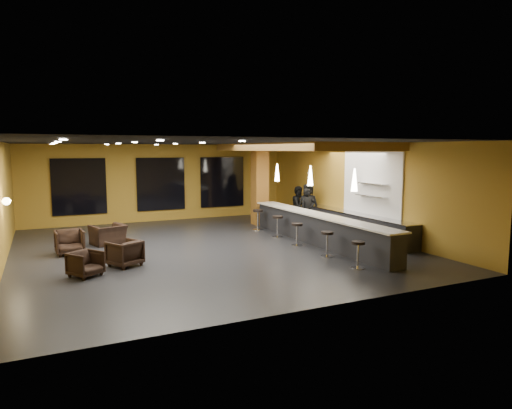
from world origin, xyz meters
name	(u,v)px	position (x,y,z in m)	size (l,w,h in m)	color
floor	(208,249)	(0.00, 0.00, -0.05)	(12.00, 13.00, 0.10)	black
ceiling	(207,141)	(0.00, 0.00, 3.55)	(12.00, 13.00, 0.10)	black
wall_back	(160,183)	(0.00, 6.55, 1.75)	(12.00, 0.10, 3.50)	olive
wall_front	(316,225)	(0.00, -6.55, 1.75)	(12.00, 0.10, 3.50)	olive
wall_right	(356,189)	(6.05, 0.00, 1.75)	(0.10, 13.00, 3.50)	olive
wood_soffit	(298,147)	(4.00, 1.00, 3.36)	(3.60, 8.00, 0.28)	olive
window_left	(79,187)	(-3.50, 6.44, 1.70)	(2.20, 0.06, 2.40)	black
window_center	(161,184)	(0.00, 6.44, 1.70)	(2.20, 0.06, 2.40)	black
window_right	(222,182)	(3.00, 6.44, 1.70)	(2.20, 0.06, 2.40)	black
tile_backsplash	(371,184)	(5.96, -1.00, 2.00)	(0.06, 3.20, 2.40)	white
bar_counter	(317,230)	(3.65, -1.00, 0.50)	(0.60, 8.00, 1.00)	black
bar_top	(318,215)	(3.65, -1.00, 1.02)	(0.78, 8.10, 0.05)	silver
prep_counter	(355,225)	(5.65, -0.50, 0.43)	(0.70, 6.00, 0.86)	black
prep_top	(355,213)	(5.65, -0.50, 0.89)	(0.72, 6.00, 0.03)	silver
wall_shelf_lower	(372,196)	(5.82, -1.20, 1.60)	(0.30, 1.50, 0.03)	silver
wall_shelf_upper	(372,184)	(5.82, -1.20, 2.05)	(0.30, 1.50, 0.03)	silver
column	(260,185)	(3.65, 3.60, 1.75)	(0.60, 0.60, 3.50)	brown
wall_sconce	(6,201)	(-5.88, 0.50, 1.80)	(0.22, 0.22, 0.22)	#FFE5B2
pendant_0	(354,180)	(3.65, -3.00, 2.35)	(0.20, 0.20, 0.70)	white
pendant_1	(310,176)	(3.65, -0.50, 2.35)	(0.20, 0.20, 0.70)	white
pendant_2	(277,172)	(3.65, 2.00, 2.35)	(0.20, 0.20, 0.70)	white
staff_a	(308,210)	(4.72, 1.38, 0.86)	(0.62, 0.41, 1.71)	black
staff_b	(299,206)	(5.00, 2.53, 0.85)	(0.83, 0.65, 1.71)	black
staff_c	(308,205)	(5.25, 2.21, 0.92)	(0.90, 0.58, 1.83)	black
armchair_a	(86,264)	(-4.02, -1.92, 0.33)	(0.70, 0.72, 0.66)	black
armchair_b	(125,253)	(-2.93, -1.27, 0.37)	(0.79, 0.81, 0.74)	black
armchair_c	(70,242)	(-4.24, 0.96, 0.38)	(0.82, 0.85, 0.77)	black
armchair_d	(108,235)	(-2.95, 1.99, 0.34)	(1.05, 0.92, 0.68)	black
bar_stool_0	(358,251)	(2.84, -4.29, 0.49)	(0.38, 0.38, 0.76)	silver
bar_stool_1	(327,241)	(2.86, -2.77, 0.50)	(0.40, 0.40, 0.78)	silver
bar_stool_2	(297,231)	(2.84, -0.98, 0.50)	(0.39, 0.39, 0.78)	silver
bar_stool_3	(278,224)	(2.95, 0.62, 0.52)	(0.41, 0.41, 0.81)	silver
bar_stool_4	(258,217)	(2.94, 2.30, 0.54)	(0.43, 0.43, 0.84)	silver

